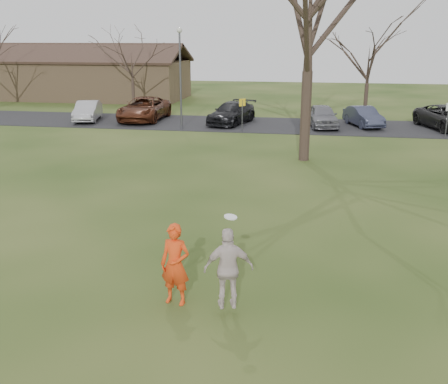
{
  "coord_description": "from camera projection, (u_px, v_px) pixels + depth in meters",
  "views": [
    {
      "loc": [
        2.46,
        -10.09,
        5.76
      ],
      "look_at": [
        0.0,
        4.0,
        1.5
      ],
      "focal_mm": 42.1,
      "sensor_mm": 36.0,
      "label": 1
    }
  ],
  "objects": [
    {
      "name": "ground",
      "position": [
        193.0,
        308.0,
        11.57
      ],
      "size": [
        120.0,
        120.0,
        0.0
      ],
      "primitive_type": "plane",
      "color": "#1E380F",
      "rests_on": "ground"
    },
    {
      "name": "parking_strip",
      "position": [
        278.0,
        125.0,
        35.17
      ],
      "size": [
        62.0,
        6.5,
        0.04
      ],
      "primitive_type": "cube",
      "color": "black",
      "rests_on": "ground"
    },
    {
      "name": "player_defender",
      "position": [
        175.0,
        264.0,
        11.55
      ],
      "size": [
        0.74,
        0.55,
        1.86
      ],
      "primitive_type": "imported",
      "rotation": [
        0.0,
        0.0,
        -0.16
      ],
      "color": "red",
      "rests_on": "ground"
    },
    {
      "name": "car_1",
      "position": [
        88.0,
        111.0,
        36.69
      ],
      "size": [
        2.4,
        4.38,
        1.37
      ],
      "primitive_type": "imported",
      "rotation": [
        0.0,
        0.0,
        0.24
      ],
      "color": "#A7A5AB",
      "rests_on": "parking_strip"
    },
    {
      "name": "car_2",
      "position": [
        144.0,
        109.0,
        36.9
      ],
      "size": [
        2.69,
        5.76,
        1.6
      ],
      "primitive_type": "imported",
      "rotation": [
        0.0,
        0.0,
        0.01
      ],
      "color": "#4A2111",
      "rests_on": "parking_strip"
    },
    {
      "name": "car_3",
      "position": [
        232.0,
        113.0,
        35.53
      ],
      "size": [
        3.17,
        5.26,
        1.43
      ],
      "primitive_type": "imported",
      "rotation": [
        0.0,
        0.0,
        -0.25
      ],
      "color": "black",
      "rests_on": "parking_strip"
    },
    {
      "name": "car_4",
      "position": [
        322.0,
        116.0,
        34.21
      ],
      "size": [
        2.36,
        4.43,
        1.44
      ],
      "primitive_type": "imported",
      "rotation": [
        0.0,
        0.0,
        0.16
      ],
      "color": "slate",
      "rests_on": "parking_strip"
    },
    {
      "name": "car_5",
      "position": [
        364.0,
        116.0,
        34.43
      ],
      "size": [
        2.62,
        4.15,
        1.29
      ],
      "primitive_type": "imported",
      "rotation": [
        0.0,
        0.0,
        0.35
      ],
      "color": "#32364B",
      "rests_on": "parking_strip"
    },
    {
      "name": "car_6",
      "position": [
        448.0,
        117.0,
        33.33
      ],
      "size": [
        3.97,
        5.89,
        1.5
      ],
      "primitive_type": "imported",
      "rotation": [
        0.0,
        0.0,
        0.3
      ],
      "color": "black",
      "rests_on": "parking_strip"
    },
    {
      "name": "catching_play",
      "position": [
        229.0,
        269.0,
        10.99
      ],
      "size": [
        1.12,
        0.69,
        2.11
      ],
      "color": "beige",
      "rests_on": "ground"
    },
    {
      "name": "building",
      "position": [
        79.0,
        78.0,
        50.19
      ],
      "size": [
        20.6,
        8.5,
        5.14
      ],
      "color": "#8C6D4C",
      "rests_on": "ground"
    },
    {
      "name": "lamp_post",
      "position": [
        180.0,
        66.0,
        32.67
      ],
      "size": [
        0.34,
        0.34,
        6.27
      ],
      "color": "#47474C",
      "rests_on": "ground"
    },
    {
      "name": "sign_yellow",
      "position": [
        242.0,
        109.0,
        32.26
      ],
      "size": [
        0.35,
        0.35,
        2.08
      ],
      "color": "#47474C",
      "rests_on": "ground"
    },
    {
      "name": "sign_white",
      "position": [
        448.0,
        114.0,
        30.28
      ],
      "size": [
        0.35,
        0.35,
        2.08
      ],
      "color": "#47474C",
      "rests_on": "ground"
    },
    {
      "name": "big_tree",
      "position": [
        310.0,
        7.0,
        23.41
      ],
      "size": [
        9.0,
        9.0,
        14.0
      ],
      "primitive_type": null,
      "color": "#352821",
      "rests_on": "ground"
    },
    {
      "name": "small_tree_row",
      "position": [
        345.0,
        63.0,
        38.12
      ],
      "size": [
        55.0,
        5.9,
        8.5
      ],
      "color": "#352821",
      "rests_on": "ground"
    }
  ]
}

